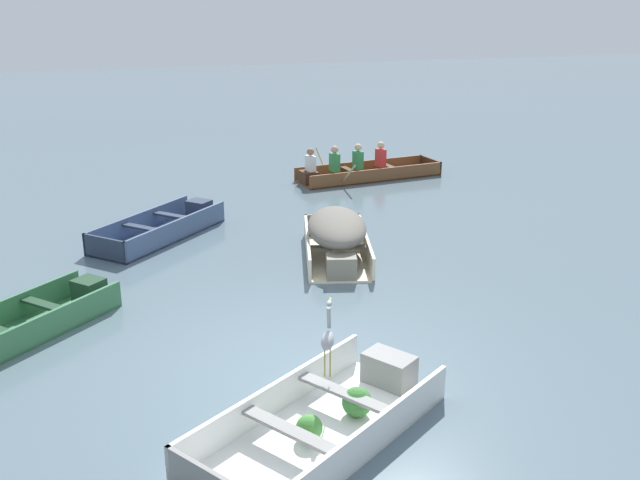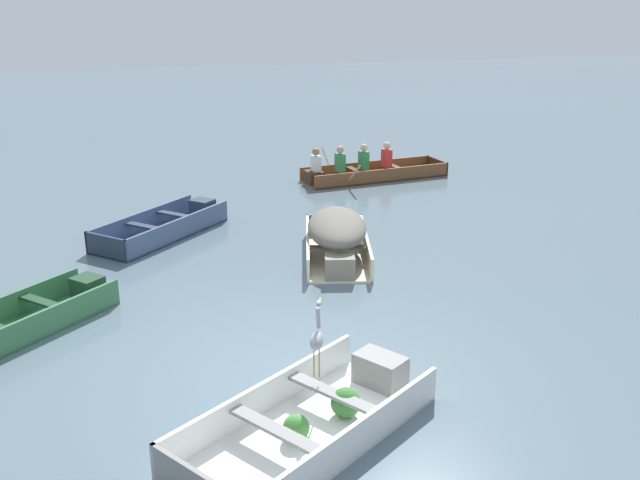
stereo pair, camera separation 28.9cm
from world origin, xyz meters
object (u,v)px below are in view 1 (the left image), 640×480
Objects in this scene: skiff_slate_blue_near_moored at (164,228)px; skiff_cream_mid_moored at (337,233)px; skiff_green_far_moored at (29,323)px; heron_on_dinghy at (328,338)px; dinghy_white_foreground at (330,417)px; rowboat_wooden_brown_with_crew at (360,170)px.

skiff_cream_mid_moored reaches higher than skiff_slate_blue_near_moored.
skiff_slate_blue_near_moored is 1.02× the size of skiff_green_far_moored.
heron_on_dinghy is (3.27, -3.08, 0.73)m from skiff_green_far_moored.
skiff_slate_blue_near_moored reaches higher than skiff_green_far_moored.
heron_on_dinghy is at bearing -81.27° from skiff_slate_blue_near_moored.
skiff_slate_blue_near_moored is at bearing 97.40° from dinghy_white_foreground.
skiff_cream_mid_moored is 4.89m from heron_on_dinghy.
skiff_green_far_moored is 9.96m from rowboat_wooden_brown_with_crew.
skiff_cream_mid_moored is (1.83, 4.95, 0.31)m from dinghy_white_foreground.
heron_on_dinghy reaches higher than rowboat_wooden_brown_with_crew.
heron_on_dinghy is (-4.15, -9.73, 0.65)m from rowboat_wooden_brown_with_crew.
dinghy_white_foreground reaches higher than skiff_green_far_moored.
skiff_cream_mid_moored is 0.71× the size of rowboat_wooden_brown_with_crew.
heron_on_dinghy is (0.11, 0.40, 0.73)m from dinghy_white_foreground.
skiff_green_far_moored is at bearing -163.53° from skiff_cream_mid_moored.
dinghy_white_foreground is 3.82× the size of heron_on_dinghy.
rowboat_wooden_brown_with_crew reaches higher than skiff_slate_blue_near_moored.
skiff_green_far_moored is at bearing -121.36° from skiff_slate_blue_near_moored.
skiff_cream_mid_moored reaches higher than skiff_green_far_moored.
heron_on_dinghy reaches higher than skiff_slate_blue_near_moored.
heron_on_dinghy is at bearing -113.09° from rowboat_wooden_brown_with_crew.
rowboat_wooden_brown_with_crew is 10.60m from heron_on_dinghy.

